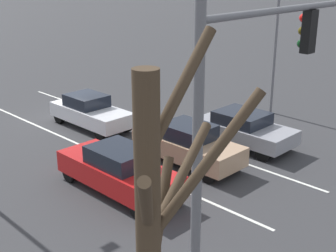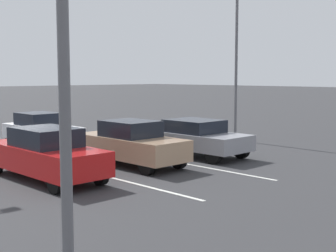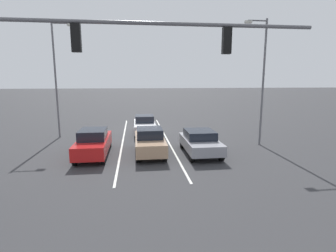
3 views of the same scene
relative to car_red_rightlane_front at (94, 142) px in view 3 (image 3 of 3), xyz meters
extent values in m
plane|color=#333335|center=(-3.26, -7.60, -0.80)|extent=(240.00, 240.00, 0.00)
cube|color=silver|center=(-4.94, -4.22, -0.80)|extent=(0.12, 18.74, 0.01)
cube|color=silver|center=(-1.57, -4.22, -0.80)|extent=(0.12, 18.74, 0.01)
cube|color=red|center=(0.00, -0.02, -0.13)|extent=(1.75, 4.78, 0.75)
cube|color=black|center=(0.00, 0.07, 0.53)|extent=(1.54, 2.03, 0.57)
cube|color=red|center=(-0.61, -2.37, 0.06)|extent=(0.24, 0.06, 0.12)
cube|color=red|center=(0.61, -2.37, 0.06)|extent=(0.24, 0.06, 0.12)
cylinder|color=black|center=(-0.74, 1.82, -0.50)|extent=(0.22, 0.61, 0.61)
cylinder|color=black|center=(0.74, 1.82, -0.50)|extent=(0.22, 0.61, 0.61)
cylinder|color=black|center=(-0.74, -1.85, -0.50)|extent=(0.22, 0.61, 0.61)
cylinder|color=black|center=(0.74, -1.85, -0.50)|extent=(0.22, 0.61, 0.61)
cube|color=tan|center=(-3.39, 0.05, -0.13)|extent=(1.75, 4.50, 0.73)
cube|color=black|center=(-3.39, 0.05, 0.52)|extent=(1.54, 1.87, 0.57)
cube|color=red|center=(-4.00, -2.17, 0.05)|extent=(0.24, 0.06, 0.12)
cube|color=red|center=(-2.78, -2.17, 0.05)|extent=(0.24, 0.06, 0.12)
cylinder|color=black|center=(-4.14, 1.74, -0.49)|extent=(0.22, 0.62, 0.62)
cylinder|color=black|center=(-2.64, 1.74, -0.49)|extent=(0.22, 0.62, 0.62)
cylinder|color=black|center=(-4.14, -1.65, -0.49)|extent=(0.22, 0.62, 0.62)
cylinder|color=black|center=(-2.64, -1.65, -0.49)|extent=(0.22, 0.62, 0.62)
cube|color=gray|center=(-6.48, 0.50, -0.15)|extent=(1.95, 4.25, 0.61)
cube|color=black|center=(-6.48, 0.32, 0.41)|extent=(1.71, 2.05, 0.50)
cube|color=red|center=(-7.16, -1.59, 0.00)|extent=(0.24, 0.06, 0.12)
cube|color=red|center=(-5.80, -1.59, 0.00)|extent=(0.24, 0.06, 0.12)
cylinder|color=black|center=(-7.33, 2.02, -0.45)|extent=(0.22, 0.69, 0.69)
cylinder|color=black|center=(-5.64, 2.02, -0.45)|extent=(0.22, 0.69, 0.69)
cylinder|color=black|center=(-7.33, -1.03, -0.45)|extent=(0.22, 0.69, 0.69)
cylinder|color=black|center=(-5.64, -1.03, -0.45)|extent=(0.22, 0.69, 0.69)
cube|color=silver|center=(-3.31, -6.01, -0.15)|extent=(1.73, 4.38, 0.67)
cube|color=black|center=(-3.31, -6.33, 0.46)|extent=(1.52, 1.80, 0.55)
cube|color=red|center=(-3.91, -8.16, 0.02)|extent=(0.24, 0.06, 0.12)
cube|color=red|center=(-2.70, -8.16, 0.02)|extent=(0.24, 0.06, 0.12)
cylinder|color=black|center=(-4.04, -4.39, -0.49)|extent=(0.22, 0.63, 0.63)
cylinder|color=black|center=(-2.57, -4.39, -0.49)|extent=(0.22, 0.63, 0.63)
cylinder|color=black|center=(-4.04, -7.63, -0.49)|extent=(0.22, 0.63, 0.63)
cylinder|color=black|center=(-2.57, -7.63, -0.49)|extent=(0.22, 0.63, 0.63)
cylinder|color=slate|center=(-3.06, 6.15, 5.70)|extent=(12.35, 0.14, 0.14)
cube|color=black|center=(-5.95, 6.15, 5.15)|extent=(0.32, 0.22, 0.95)
sphere|color=red|center=(-5.95, 5.99, 5.44)|extent=(0.20, 0.20, 0.20)
sphere|color=#4C420C|center=(-5.95, 5.99, 5.15)|extent=(0.20, 0.20, 0.20)
sphere|color=#0A3814|center=(-5.95, 5.99, 4.87)|extent=(0.20, 0.20, 0.20)
cube|color=black|center=(-0.58, 6.15, 5.15)|extent=(0.32, 0.22, 0.95)
sphere|color=red|center=(-0.58, 5.99, 5.44)|extent=(0.20, 0.20, 0.20)
sphere|color=#4C420C|center=(-0.58, 5.99, 5.15)|extent=(0.20, 0.20, 0.20)
sphere|color=#0A3814|center=(-0.58, 5.99, 4.87)|extent=(0.20, 0.20, 0.20)
cylinder|color=slate|center=(3.50, -5.57, 3.62)|extent=(0.14, 0.14, 8.85)
cylinder|color=slate|center=(2.82, -5.57, 7.90)|extent=(1.35, 0.09, 0.09)
cube|color=beige|center=(2.15, -5.57, 7.80)|extent=(0.44, 0.24, 0.16)
cylinder|color=slate|center=(-11.24, -1.26, 3.44)|extent=(0.14, 0.14, 8.49)
cylinder|color=slate|center=(-10.60, -1.26, 7.54)|extent=(1.27, 0.09, 0.09)
cube|color=beige|center=(-9.96, -1.26, 7.44)|extent=(0.44, 0.24, 0.16)
camera|label=1|loc=(9.05, 11.26, 6.60)|focal=50.00mm
camera|label=2|loc=(7.28, 12.82, 2.39)|focal=50.00mm
camera|label=3|loc=(-2.53, 15.85, 3.74)|focal=28.00mm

